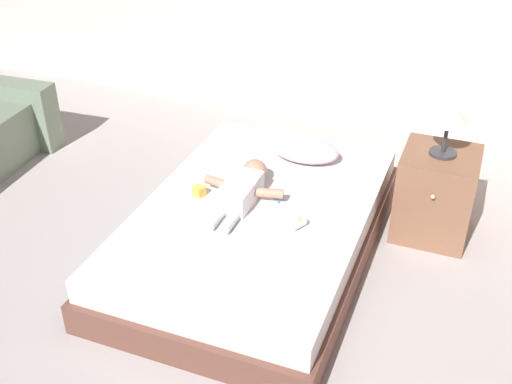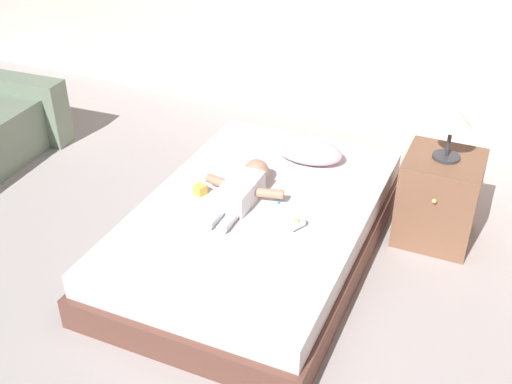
{
  "view_description": "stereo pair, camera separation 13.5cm",
  "coord_description": "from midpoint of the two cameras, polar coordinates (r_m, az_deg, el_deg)",
  "views": [
    {
      "loc": [
        1.26,
        -1.98,
        2.44
      ],
      "look_at": [
        0.1,
        0.97,
        0.44
      ],
      "focal_mm": 44.27,
      "sensor_mm": 36.0,
      "label": 1
    },
    {
      "loc": [
        1.38,
        -1.93,
        2.44
      ],
      "look_at": [
        0.1,
        0.97,
        0.44
      ],
      "focal_mm": 44.27,
      "sensor_mm": 36.0,
      "label": 2
    }
  ],
  "objects": [
    {
      "name": "bed",
      "position": [
        3.9,
        0.99,
        -3.4
      ],
      "size": [
        1.37,
        2.09,
        0.34
      ],
      "color": "brown",
      "rests_on": "ground_plane"
    },
    {
      "name": "ground_plane",
      "position": [
        3.39,
        -7.29,
        -14.03
      ],
      "size": [
        8.0,
        8.0,
        0.0
      ],
      "primitive_type": "plane",
      "color": "#ACA3A1"
    },
    {
      "name": "toothbrush",
      "position": [
        3.89,
        3.08,
        -0.37
      ],
      "size": [
        0.06,
        0.15,
        0.02
      ],
      "color": "#3893EB",
      "rests_on": "bed"
    },
    {
      "name": "toy_block",
      "position": [
        3.9,
        -4.08,
        0.18
      ],
      "size": [
        0.08,
        0.08,
        0.06
      ],
      "color": "#EFB945",
      "rests_on": "bed"
    },
    {
      "name": "nightstand",
      "position": [
        4.15,
        17.06,
        -0.55
      ],
      "size": [
        0.46,
        0.49,
        0.58
      ],
      "color": "brown",
      "rests_on": "ground_plane"
    },
    {
      "name": "baby_bottle",
      "position": [
        3.6,
        4.76,
        -2.9
      ],
      "size": [
        0.09,
        0.11,
        0.08
      ],
      "color": "white",
      "rests_on": "bed"
    },
    {
      "name": "baby",
      "position": [
        3.84,
        -0.17,
        0.3
      ],
      "size": [
        0.51,
        0.68,
        0.16
      ],
      "color": "white",
      "rests_on": "bed"
    },
    {
      "name": "lamp",
      "position": [
        3.89,
        18.34,
        6.26
      ],
      "size": [
        0.23,
        0.23,
        0.35
      ],
      "color": "#333338",
      "rests_on": "nightstand"
    },
    {
      "name": "pillow",
      "position": [
        4.26,
        5.67,
        3.71
      ],
      "size": [
        0.47,
        0.28,
        0.15
      ],
      "color": "silver",
      "rests_on": "bed"
    }
  ]
}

